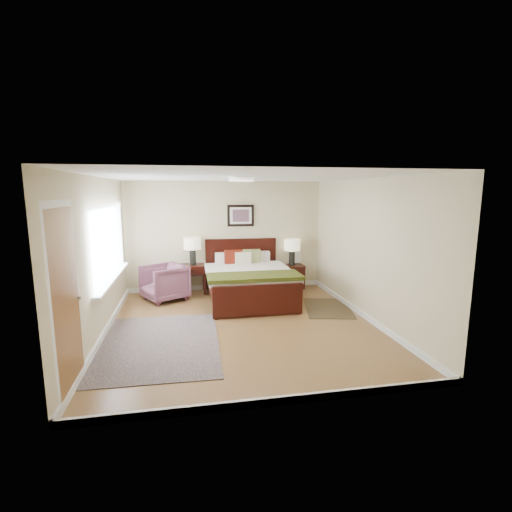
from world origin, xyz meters
name	(u,v)px	position (x,y,z in m)	size (l,w,h in m)	color
floor	(242,325)	(0.00, 0.00, 0.00)	(5.00, 5.00, 0.00)	brown
back_wall	(226,236)	(0.00, 2.50, 1.25)	(4.50, 0.04, 2.50)	#C1B18C
front_wall	(279,293)	(0.00, -2.50, 1.25)	(4.50, 0.04, 2.50)	#C1B18C
left_wall	(99,258)	(-2.25, 0.00, 1.25)	(0.04, 5.00, 2.50)	#C1B18C
right_wall	(367,250)	(2.25, 0.00, 1.25)	(0.04, 5.00, 2.50)	#C1B18C
ceiling	(241,177)	(0.00, 0.00, 2.50)	(4.50, 5.00, 0.02)	white
window	(111,244)	(-2.20, 0.70, 1.38)	(0.11, 2.72, 1.32)	silver
door	(66,301)	(-2.23, -1.75, 1.07)	(0.06, 1.00, 2.18)	silver
ceil_fixture	(241,179)	(0.00, 0.00, 2.47)	(0.44, 0.44, 0.08)	white
bed	(248,275)	(0.35, 1.43, 0.54)	(1.78, 2.16, 1.17)	black
wall_art	(241,216)	(0.35, 2.47, 1.72)	(0.62, 0.05, 0.50)	black
nightstand_left	(193,270)	(-0.77, 2.25, 0.52)	(0.54, 0.49, 0.65)	black
nightstand_right	(292,274)	(1.53, 2.26, 0.35)	(0.55, 0.42, 0.55)	black
lamp_left	(192,245)	(-0.77, 2.27, 1.08)	(0.38, 0.38, 0.61)	black
lamp_right	(292,247)	(1.53, 2.27, 0.99)	(0.38, 0.38, 0.61)	black
armchair	(164,283)	(-1.39, 1.79, 0.38)	(0.80, 0.83, 0.75)	brown
rug_persian	(160,343)	(-1.35, -0.56, 0.01)	(1.75, 2.48, 0.01)	#0B1339
rug_navy	(328,308)	(1.80, 0.60, 0.01)	(0.86, 1.29, 0.01)	black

